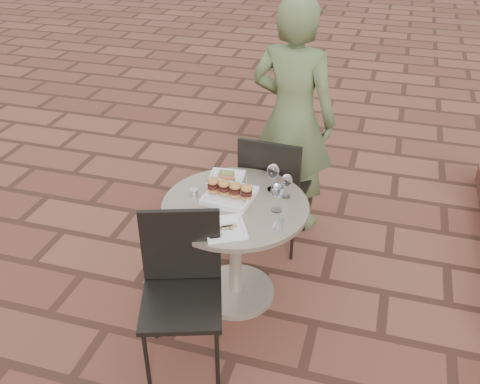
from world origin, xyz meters
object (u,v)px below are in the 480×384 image
(plate_salmon, at_px, (226,178))
(plate_sliders, at_px, (230,192))
(diner, at_px, (293,119))
(plate_tuna, at_px, (225,228))
(chair_far, at_px, (273,184))
(cafe_table, at_px, (235,236))
(chair_near, at_px, (181,278))

(plate_salmon, bearing_deg, plate_sliders, -66.38)
(diner, bearing_deg, plate_tuna, 93.69)
(chair_far, bearing_deg, cafe_table, 83.62)
(chair_far, height_order, chair_near, same)
(chair_near, height_order, diner, diner)
(chair_near, distance_m, plate_tuna, 0.37)
(cafe_table, distance_m, plate_salmon, 0.39)
(diner, bearing_deg, chair_far, 92.58)
(plate_sliders, xyz_separation_m, plate_tuna, (0.07, -0.33, -0.03))
(plate_sliders, relative_size, plate_tuna, 1.02)
(plate_salmon, relative_size, plate_sliders, 0.79)
(chair_near, bearing_deg, diner, 60.18)
(plate_tuna, bearing_deg, plate_salmon, 106.74)
(chair_far, bearing_deg, plate_salmon, 57.79)
(plate_tuna, bearing_deg, diner, 84.21)
(cafe_table, height_order, diner, diner)
(cafe_table, distance_m, plate_tuna, 0.38)
(cafe_table, bearing_deg, plate_tuna, -85.60)
(cafe_table, xyz_separation_m, chair_near, (-0.15, -0.54, 0.07))
(diner, bearing_deg, cafe_table, 90.78)
(chair_near, xyz_separation_m, plate_salmon, (0.01, 0.79, 0.20))
(chair_far, bearing_deg, diner, -93.37)
(diner, relative_size, plate_sliders, 5.76)
(plate_sliders, bearing_deg, chair_far, 73.75)
(plate_sliders, bearing_deg, plate_tuna, -77.53)
(plate_tuna, bearing_deg, chair_near, -123.06)
(cafe_table, bearing_deg, chair_near, -105.34)
(chair_far, height_order, plate_tuna, chair_far)
(cafe_table, distance_m, plate_sliders, 0.30)
(chair_near, bearing_deg, chair_far, 58.73)
(chair_near, relative_size, plate_salmon, 3.78)
(chair_far, distance_m, plate_sliders, 0.59)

